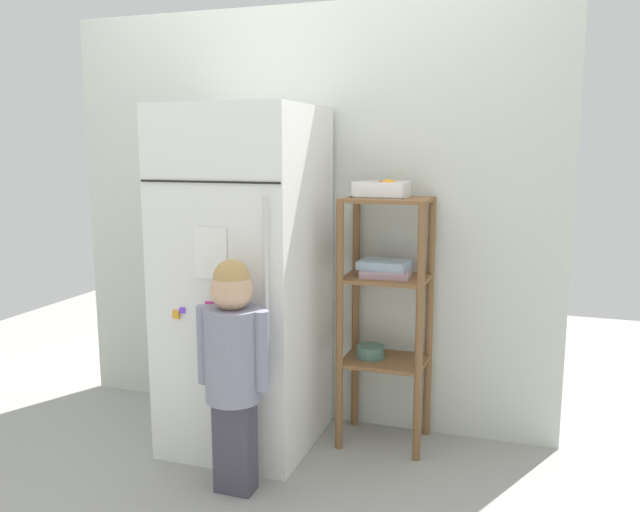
{
  "coord_description": "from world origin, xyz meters",
  "views": [
    {
      "loc": [
        1.11,
        -2.68,
        1.4
      ],
      "look_at": [
        0.21,
        0.02,
        0.92
      ],
      "focal_mm": 36.19,
      "sensor_mm": 36.0,
      "label": 1
    }
  ],
  "objects_px": {
    "refrigerator": "(246,279)",
    "child_standing": "(233,354)",
    "pantry_shelf_unit": "(385,299)",
    "fruit_bin": "(383,190)"
  },
  "relations": [
    {
      "from": "refrigerator",
      "to": "child_standing",
      "type": "bearing_deg",
      "value": -71.31
    },
    {
      "from": "refrigerator",
      "to": "pantry_shelf_unit",
      "type": "relative_size",
      "value": 1.35
    },
    {
      "from": "refrigerator",
      "to": "child_standing",
      "type": "height_order",
      "value": "refrigerator"
    },
    {
      "from": "fruit_bin",
      "to": "pantry_shelf_unit",
      "type": "bearing_deg",
      "value": -39.15
    },
    {
      "from": "fruit_bin",
      "to": "child_standing",
      "type": "bearing_deg",
      "value": -124.4
    },
    {
      "from": "refrigerator",
      "to": "child_standing",
      "type": "distance_m",
      "value": 0.53
    },
    {
      "from": "pantry_shelf_unit",
      "to": "fruit_bin",
      "type": "distance_m",
      "value": 0.51
    },
    {
      "from": "child_standing",
      "to": "pantry_shelf_unit",
      "type": "xyz_separation_m",
      "value": [
        0.47,
        0.64,
        0.12
      ]
    },
    {
      "from": "pantry_shelf_unit",
      "to": "fruit_bin",
      "type": "height_order",
      "value": "fruit_bin"
    },
    {
      "from": "pantry_shelf_unit",
      "to": "fruit_bin",
      "type": "xyz_separation_m",
      "value": [
        -0.02,
        0.02,
        0.51
      ]
    }
  ]
}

